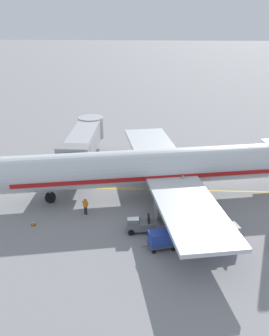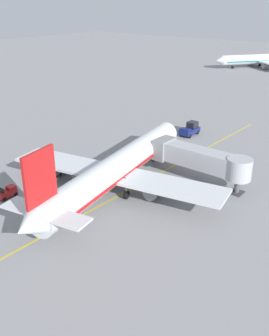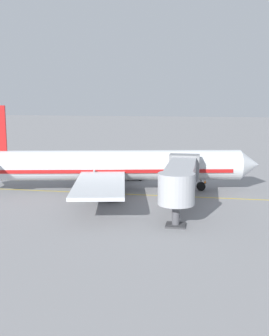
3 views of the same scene
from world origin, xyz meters
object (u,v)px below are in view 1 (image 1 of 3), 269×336
Objects in this scene: parked_airliner at (161,167)px; ground_crew_wing_walker at (85,206)px; baggage_cart_second_in_train at (196,238)px; jet_bridge at (84,141)px; safety_cone_nose_left at (33,222)px; baggage_cart_front at (162,238)px; baggage_tug_lead at (221,240)px; baggage_tug_spare at (140,225)px; baggage_cart_third_in_train at (226,233)px.

ground_crew_wing_walker is at bearing 122.67° from parked_airliner.
ground_crew_wing_walker reaches higher than baggage_cart_second_in_train.
jet_bridge is at bearing 9.91° from ground_crew_wing_walker.
safety_cone_nose_left is (2.87, 14.56, -0.66)m from baggage_cart_second_in_train.
baggage_cart_front is (-17.25, -9.32, -2.51)m from jet_bridge.
safety_cone_nose_left is (-6.92, 11.70, -2.90)m from parked_airliner.
jet_bridge is 22.19m from baggage_tug_lead.
baggage_tug_lead is 1.04× the size of baggage_tug_spare.
baggage_tug_lead reaches higher than safety_cone_nose_left.
ground_crew_wing_walker is (-4.64, 7.23, -2.23)m from parked_airliner.
parked_airliner reaches higher than ground_crew_wing_walker.
parked_airliner is at bearing -57.33° from ground_crew_wing_walker.
jet_bridge is at bearing 26.70° from baggage_tug_spare.
ground_crew_wing_walker is at bearing 71.59° from baggage_cart_third_in_train.
safety_cone_nose_left is (3.12, 11.71, -0.66)m from baggage_cart_front.
safety_cone_nose_left is (2.68, 16.62, -0.42)m from baggage_tug_lead.
baggage_tug_spare is (2.10, 6.82, 0.00)m from baggage_tug_lead.
safety_cone_nose_left is at bearing 117.04° from ground_crew_wing_walker.
parked_airliner is 13.61× the size of baggage_tug_lead.
jet_bridge reaches higher than ground_crew_wing_walker.
jet_bridge is at bearing 35.59° from baggage_cart_second_in_train.
baggage_cart_third_in_train is at bearing -96.44° from safety_cone_nose_left.
baggage_tug_lead reaches higher than baggage_cart_front.
baggage_cart_front and baggage_cart_second_in_train have the same top height.
baggage_tug_spare is at bearing -93.42° from safety_cone_nose_left.
jet_bridge is 4.91× the size of baggage_cart_third_in_train.
baggage_cart_third_in_train is (1.18, -5.42, 0.00)m from baggage_cart_front.
baggage_cart_second_in_train is at bearing -163.68° from parked_airliner.
jet_bridge is 21.94m from baggage_cart_third_in_train.
ground_crew_wing_walker is at bearing -62.96° from safety_cone_nose_left.
parked_airliner is 12.49× the size of baggage_cart_third_in_train.
jet_bridge is 19.76m from baggage_cart_front.
baggage_cart_second_in_train is 5.04× the size of safety_cone_nose_left.
baggage_cart_third_in_train is at bearing -69.99° from baggage_cart_second_in_train.
baggage_cart_third_in_train is at bearing -100.42° from baggage_tug_spare.
baggage_tug_lead is 16.84m from safety_cone_nose_left.
baggage_tug_lead is 1.61× the size of ground_crew_wing_walker.
ground_crew_wing_walker is (5.15, 10.09, 0.00)m from baggage_cart_second_in_train.
jet_bridge is at bearing 28.37° from baggage_cart_front.
ground_crew_wing_walker reaches higher than baggage_tug_lead.
parked_airliner is at bearing -59.41° from safety_cone_nose_left.
jet_bridge is at bearing 40.23° from baggage_tug_lead.
jet_bridge is 5.35× the size of baggage_tug_lead.
baggage_cart_second_in_train and baggage_cart_third_in_train have the same top height.
parked_airliner is 11.77m from jet_bridge.
baggage_tug_spare is 6.06m from ground_crew_wing_walker.
baggage_tug_lead and baggage_tug_spare have the same top height.
baggage_cart_second_in_train is at bearing -115.61° from baggage_tug_spare.
baggage_cart_second_in_train is at bearing 110.01° from baggage_cart_third_in_train.
parked_airliner is 10.62m from baggage_cart_third_in_train.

